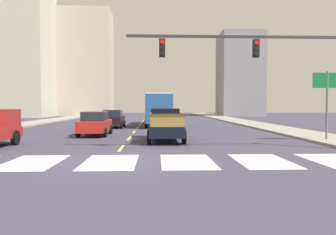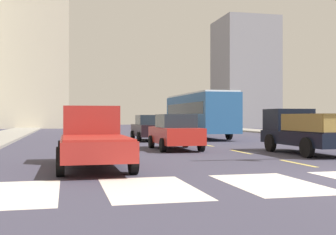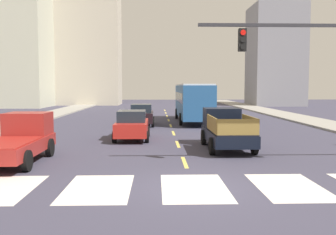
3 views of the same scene
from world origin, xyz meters
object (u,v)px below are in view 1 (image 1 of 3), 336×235
object	(u,v)px
sedan_mid	(113,119)
direction_sign_green	(327,91)
sedan_near_right	(95,124)
pickup_stakebed	(165,125)
traffic_signal_gantry	(282,61)
city_bus	(159,107)

from	to	relation	value
sedan_mid	direction_sign_green	xyz separation A→B (m)	(14.24, -12.58, 2.17)
sedan_near_right	pickup_stakebed	bearing A→B (deg)	-33.27
sedan_near_right	direction_sign_green	xyz separation A→B (m)	(14.50, -4.44, 2.17)
traffic_signal_gantry	direction_sign_green	bearing A→B (deg)	41.86
sedan_mid	direction_sign_green	size ratio (longest dim) A/B	1.05
pickup_stakebed	sedan_near_right	distance (m)	5.91
pickup_stakebed	sedan_mid	xyz separation A→B (m)	(-4.68, 11.39, -0.08)
pickup_stakebed	traffic_signal_gantry	distance (m)	8.03
pickup_stakebed	city_bus	bearing A→B (deg)	91.04
city_bus	sedan_mid	world-z (taller)	city_bus
city_bus	sedan_near_right	bearing A→B (deg)	-113.16
sedan_near_right	sedan_mid	distance (m)	8.15
sedan_near_right	city_bus	bearing A→B (deg)	67.33
traffic_signal_gantry	direction_sign_green	size ratio (longest dim) A/B	2.66
city_bus	sedan_near_right	world-z (taller)	city_bus
traffic_signal_gantry	direction_sign_green	distance (m)	5.72
traffic_signal_gantry	city_bus	bearing A→B (deg)	106.46
pickup_stakebed	sedan_near_right	size ratio (longest dim) A/B	1.18
direction_sign_green	traffic_signal_gantry	bearing A→B (deg)	-138.14
city_bus	traffic_signal_gantry	size ratio (longest dim) A/B	0.97
city_bus	traffic_signal_gantry	world-z (taller)	traffic_signal_gantry
city_bus	sedan_near_right	distance (m)	12.07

